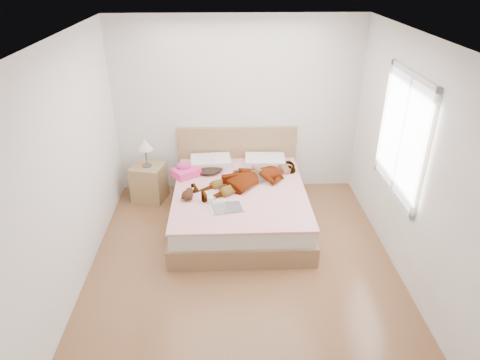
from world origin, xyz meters
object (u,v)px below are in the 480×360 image
at_px(woman, 249,175).
at_px(nightstand, 149,180).
at_px(towel, 185,171).
at_px(plush_toy, 188,194).
at_px(phone, 213,160).
at_px(coffee_mug, 211,200).
at_px(magazine, 227,208).
at_px(bed, 239,201).

distance_m(woman, nightstand, 1.57).
height_order(towel, plush_toy, towel).
xyz_separation_m(phone, towel, (-0.39, -0.16, -0.09)).
height_order(phone, coffee_mug, phone).
xyz_separation_m(phone, coffee_mug, (-0.02, -0.93, -0.11)).
bearing_deg(magazine, phone, 99.87).
height_order(towel, magazine, towel).
relative_size(phone, plush_toy, 0.35).
height_order(coffee_mug, nightstand, nightstand).
height_order(coffee_mug, plush_toy, plush_toy).
bearing_deg(coffee_mug, phone, 89.05).
bearing_deg(plush_toy, woman, 27.39).
bearing_deg(nightstand, phone, -5.17).
xyz_separation_m(woman, bed, (-0.14, -0.10, -0.34)).
distance_m(plush_toy, nightstand, 1.15).
bearing_deg(bed, magazine, -107.01).
bearing_deg(phone, woman, -68.36).
bearing_deg(towel, bed, -24.62).
bearing_deg(phone, nightstand, 145.13).
distance_m(towel, nightstand, 0.68).
bearing_deg(bed, woman, 37.12).
relative_size(bed, nightstand, 2.15).
xyz_separation_m(woman, towel, (-0.89, 0.24, -0.03)).
relative_size(woman, coffee_mug, 12.95).
xyz_separation_m(plush_toy, nightstand, (-0.65, 0.91, -0.25)).
bearing_deg(nightstand, magazine, -45.40).
relative_size(bed, plush_toy, 8.57).
height_order(phone, bed, bed).
xyz_separation_m(coffee_mug, plush_toy, (-0.29, 0.11, 0.02)).
bearing_deg(towel, coffee_mug, -64.36).
xyz_separation_m(bed, towel, (-0.75, 0.34, 0.31)).
bearing_deg(magazine, plush_toy, 152.25).
relative_size(phone, nightstand, 0.09).
bearing_deg(towel, magazine, -58.04).
bearing_deg(towel, plush_toy, -83.23).
bearing_deg(coffee_mug, bed, 48.46).
relative_size(phone, coffee_mug, 0.69).
distance_m(phone, nightstand, 1.03).
bearing_deg(coffee_mug, nightstand, 132.92).
distance_m(coffee_mug, nightstand, 1.41).
relative_size(woman, towel, 3.54).
distance_m(phone, bed, 0.74).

